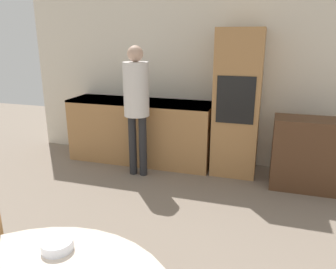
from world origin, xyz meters
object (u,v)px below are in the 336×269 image
sideboard (315,155)px  bowl_near (57,245)px  oven_unit (237,103)px  person_standing (136,97)px

sideboard → bowl_near: size_ratio=5.83×
oven_unit → person_standing: 1.35m
person_standing → sideboard: bearing=5.8°
oven_unit → bowl_near: size_ratio=11.23×
bowl_near → oven_unit: bearing=78.5°
bowl_near → person_standing: bearing=103.1°
sideboard → bowl_near: (-1.64, -2.85, 0.30)m
oven_unit → sideboard: (1.00, -0.28, -0.53)m
oven_unit → bowl_near: bearing=-101.5°
sideboard → bowl_near: bearing=-119.9°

